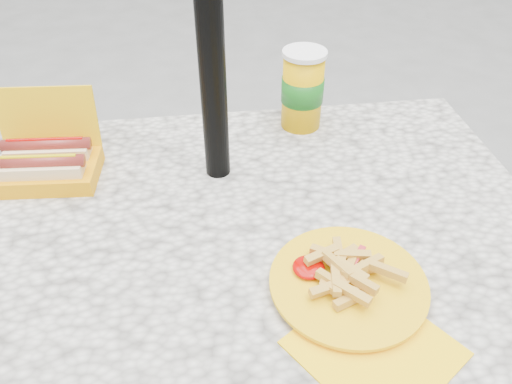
{
  "coord_description": "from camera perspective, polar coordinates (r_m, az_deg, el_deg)",
  "views": [
    {
      "loc": [
        -0.03,
        -0.68,
        1.37
      ],
      "look_at": [
        0.06,
        0.02,
        0.8
      ],
      "focal_mm": 35.0,
      "sensor_mm": 36.0,
      "label": 1
    }
  ],
  "objects": [
    {
      "name": "picnic_table",
      "position": [
        1.0,
        -3.36,
        -8.09
      ],
      "size": [
        1.2,
        0.8,
        0.75
      ],
      "color": "beige",
      "rests_on": "ground"
    },
    {
      "name": "umbrella_pole",
      "position": [
        0.88,
        -5.49,
        20.95
      ],
      "size": [
        0.05,
        0.05,
        2.2
      ],
      "primitive_type": "cylinder",
      "color": "black",
      "rests_on": "ground"
    },
    {
      "name": "hotdog_box",
      "position": [
        1.09,
        -22.83,
        3.16
      ],
      "size": [
        0.21,
        0.17,
        0.16
      ],
      "rotation": [
        0.0,
        0.0,
        -0.07
      ],
      "color": "#E6AF09",
      "rests_on": "picnic_table"
    },
    {
      "name": "fries_plate",
      "position": [
        0.81,
        10.55,
        -10.53
      ],
      "size": [
        0.27,
        0.38,
        0.05
      ],
      "rotation": [
        0.0,
        0.0,
        0.36
      ],
      "color": "yellow",
      "rests_on": "picnic_table"
    },
    {
      "name": "soda_cup",
      "position": [
        1.16,
        5.34,
        11.6
      ],
      "size": [
        0.1,
        0.1,
        0.18
      ],
      "rotation": [
        0.0,
        0.0,
        0.42
      ],
      "color": "#E6A600",
      "rests_on": "picnic_table"
    }
  ]
}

